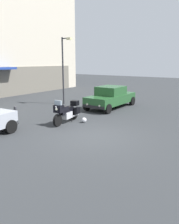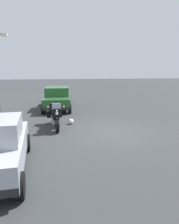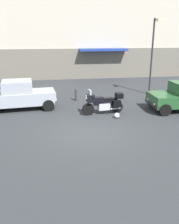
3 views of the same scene
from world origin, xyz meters
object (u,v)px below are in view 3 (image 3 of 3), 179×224
streetlamp_curbside (153,50)px  bollard_curbside (76,94)px  helmet (117,115)px  motorcycle (104,103)px  car_hatchback_near (20,95)px

streetlamp_curbside → bollard_curbside: size_ratio=6.33×
helmet → streetlamp_curbside: bearing=51.3°
bollard_curbside → streetlamp_curbside: bearing=8.8°
motorcycle → car_hatchback_near: 4.76m
bollard_curbside → car_hatchback_near: bearing=-158.7°
helmet → car_hatchback_near: 5.58m
motorcycle → streetlamp_curbside: size_ratio=0.45×
car_hatchback_near → streetlamp_curbside: 9.13m
helmet → streetlamp_curbside: streetlamp_curbside is taller
car_hatchback_near → bollard_curbside: (3.29, 1.28, -0.38)m
helmet → car_hatchback_near: size_ratio=0.07×
car_hatchback_near → bollard_curbside: car_hatchback_near is taller
helmet → bollard_curbside: size_ratio=0.35×
car_hatchback_near → streetlamp_curbside: (8.59, 2.10, 2.26)m
motorcycle → helmet: size_ratio=8.07×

